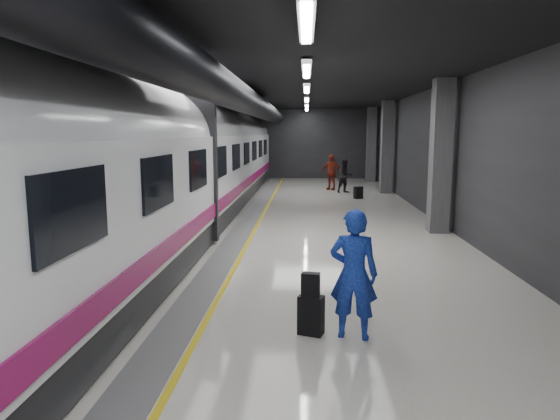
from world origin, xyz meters
name	(u,v)px	position (x,y,z in m)	size (l,w,h in m)	color
ground	(283,245)	(0.00, 0.00, 0.00)	(40.00, 40.00, 0.00)	beige
platform_hall	(274,111)	(-0.29, 0.96, 3.54)	(10.02, 40.02, 4.51)	black
train	(160,167)	(-3.25, 0.00, 2.07)	(3.05, 38.00, 4.05)	black
traveler_main	(354,274)	(1.30, -6.01, 0.95)	(0.69, 0.45, 1.89)	blue
suitcase_main	(311,315)	(0.70, -5.92, 0.29)	(0.36, 0.23, 0.58)	black
shoulder_bag	(311,285)	(0.69, -5.95, 0.76)	(0.26, 0.14, 0.35)	black
traveler_far_a	(345,176)	(2.54, 11.93, 0.84)	(0.81, 0.63, 1.68)	black
traveler_far_b	(331,172)	(1.91, 13.21, 0.92)	(1.08, 0.45, 1.85)	maroon
suitcase_far	(358,193)	(2.97, 9.66, 0.27)	(0.37, 0.24, 0.55)	black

